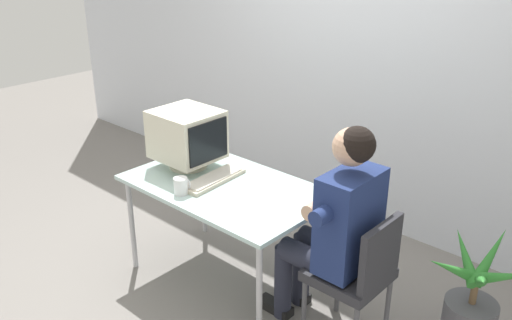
{
  "coord_description": "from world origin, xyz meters",
  "views": [
    {
      "loc": [
        2.29,
        -2.23,
        2.25
      ],
      "look_at": [
        0.26,
        0.0,
        0.97
      ],
      "focal_mm": 38.53,
      "sensor_mm": 36.0,
      "label": 1
    }
  ],
  "objects_px": {
    "person_seated": "(335,223)",
    "office_chair": "(358,271)",
    "crt_monitor": "(187,135)",
    "desk_mug": "(181,186)",
    "keyboard": "(213,179)",
    "desk": "(226,192)",
    "potted_plant": "(471,306)"
  },
  "relations": [
    {
      "from": "keyboard",
      "to": "desk",
      "type": "bearing_deg",
      "value": 8.36
    },
    {
      "from": "crt_monitor",
      "to": "potted_plant",
      "type": "height_order",
      "value": "crt_monitor"
    },
    {
      "from": "crt_monitor",
      "to": "person_seated",
      "type": "bearing_deg",
      "value": 0.58
    },
    {
      "from": "person_seated",
      "to": "potted_plant",
      "type": "distance_m",
      "value": 0.93
    },
    {
      "from": "person_seated",
      "to": "potted_plant",
      "type": "height_order",
      "value": "person_seated"
    },
    {
      "from": "office_chair",
      "to": "potted_plant",
      "type": "xyz_separation_m",
      "value": [
        0.5,
        0.44,
        -0.23
      ]
    },
    {
      "from": "crt_monitor",
      "to": "desk_mug",
      "type": "distance_m",
      "value": 0.45
    },
    {
      "from": "keyboard",
      "to": "office_chair",
      "type": "bearing_deg",
      "value": 3.22
    },
    {
      "from": "crt_monitor",
      "to": "person_seated",
      "type": "xyz_separation_m",
      "value": [
        1.22,
        0.01,
        -0.22
      ]
    },
    {
      "from": "desk_mug",
      "to": "keyboard",
      "type": "bearing_deg",
      "value": 87.02
    },
    {
      "from": "keyboard",
      "to": "office_chair",
      "type": "relative_size",
      "value": 0.58
    },
    {
      "from": "desk_mug",
      "to": "crt_monitor",
      "type": "bearing_deg",
      "value": 132.6
    },
    {
      "from": "keyboard",
      "to": "office_chair",
      "type": "height_order",
      "value": "office_chair"
    },
    {
      "from": "desk",
      "to": "crt_monitor",
      "type": "relative_size",
      "value": 3.06
    },
    {
      "from": "crt_monitor",
      "to": "desk_mug",
      "type": "relative_size",
      "value": 3.98
    },
    {
      "from": "desk",
      "to": "desk_mug",
      "type": "height_order",
      "value": "desk_mug"
    },
    {
      "from": "person_seated",
      "to": "potted_plant",
      "type": "relative_size",
      "value": 1.88
    },
    {
      "from": "person_seated",
      "to": "office_chair",
      "type": "bearing_deg",
      "value": 0.0
    },
    {
      "from": "desk",
      "to": "potted_plant",
      "type": "distance_m",
      "value": 1.61
    },
    {
      "from": "office_chair",
      "to": "desk_mug",
      "type": "relative_size",
      "value": 7.76
    },
    {
      "from": "person_seated",
      "to": "desk_mug",
      "type": "height_order",
      "value": "person_seated"
    },
    {
      "from": "office_chair",
      "to": "potted_plant",
      "type": "bearing_deg",
      "value": 41.47
    },
    {
      "from": "office_chair",
      "to": "person_seated",
      "type": "distance_m",
      "value": 0.29
    },
    {
      "from": "keyboard",
      "to": "potted_plant",
      "type": "height_order",
      "value": "keyboard"
    },
    {
      "from": "office_chair",
      "to": "desk",
      "type": "bearing_deg",
      "value": -177.3
    },
    {
      "from": "crt_monitor",
      "to": "desk",
      "type": "bearing_deg",
      "value": -4.94
    },
    {
      "from": "keyboard",
      "to": "potted_plant",
      "type": "xyz_separation_m",
      "value": [
        1.59,
        0.5,
        -0.48
      ]
    },
    {
      "from": "crt_monitor",
      "to": "potted_plant",
      "type": "relative_size",
      "value": 0.61
    },
    {
      "from": "person_seated",
      "to": "desk",
      "type": "bearing_deg",
      "value": -176.75
    },
    {
      "from": "crt_monitor",
      "to": "potted_plant",
      "type": "xyz_separation_m",
      "value": [
        1.88,
        0.45,
        -0.69
      ]
    },
    {
      "from": "person_seated",
      "to": "desk_mug",
      "type": "bearing_deg",
      "value": -161.07
    },
    {
      "from": "office_chair",
      "to": "person_seated",
      "type": "bearing_deg",
      "value": 180.0
    }
  ]
}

